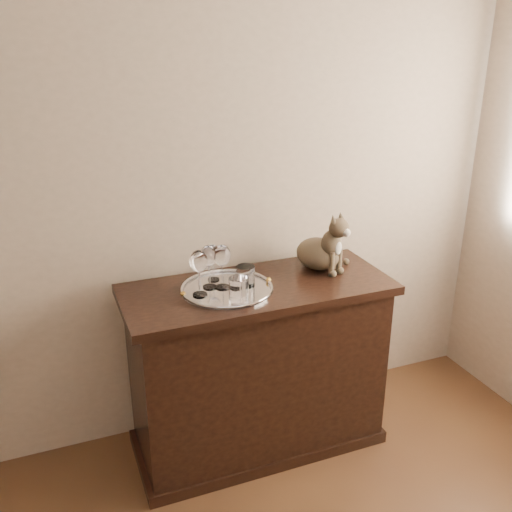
{
  "coord_description": "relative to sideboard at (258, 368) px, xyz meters",
  "views": [
    {
      "loc": [
        -0.25,
        -0.19,
        1.9
      ],
      "look_at": [
        0.6,
        1.95,
        0.99
      ],
      "focal_mm": 40.0,
      "sensor_mm": 36.0,
      "label": 1
    }
  ],
  "objects": [
    {
      "name": "wall_back",
      "position": [
        -0.6,
        0.31,
        0.93
      ],
      "size": [
        4.0,
        0.1,
        2.7
      ],
      "primitive_type": "cube",
      "color": "tan",
      "rests_on": "ground"
    },
    {
      "name": "wine_glass_b",
      "position": [
        -0.17,
        0.11,
        0.52
      ],
      "size": [
        0.06,
        0.06,
        0.17
      ],
      "primitive_type": null,
      "color": "white",
      "rests_on": "tray"
    },
    {
      "name": "wine_glass_c",
      "position": [
        -0.27,
        -0.02,
        0.53
      ],
      "size": [
        0.08,
        0.08,
        0.2
      ],
      "primitive_type": null,
      "color": "white",
      "rests_on": "tray"
    },
    {
      "name": "wine_glass_a",
      "position": [
        -0.21,
        0.04,
        0.53
      ],
      "size": [
        0.07,
        0.07,
        0.2
      ],
      "primitive_type": null,
      "color": "white",
      "rests_on": "tray"
    },
    {
      "name": "wine_glass_d",
      "position": [
        -0.16,
        0.02,
        0.53
      ],
      "size": [
        0.07,
        0.07,
        0.2
      ],
      "primitive_type": null,
      "color": "white",
      "rests_on": "tray"
    },
    {
      "name": "tumbler_c",
      "position": [
        -0.06,
        0.0,
        0.48
      ],
      "size": [
        0.08,
        0.08,
        0.09
      ],
      "primitive_type": "cylinder",
      "color": "silver",
      "rests_on": "tray"
    },
    {
      "name": "sideboard",
      "position": [
        0.0,
        0.0,
        0.0
      ],
      "size": [
        1.2,
        0.5,
        0.85
      ],
      "primitive_type": null,
      "color": "black",
      "rests_on": "ground"
    },
    {
      "name": "tray",
      "position": [
        -0.14,
        -0.0,
        0.43
      ],
      "size": [
        0.4,
        0.4,
        0.01
      ],
      "primitive_type": "cylinder",
      "color": "silver",
      "rests_on": "sideboard"
    },
    {
      "name": "cat",
      "position": [
        0.34,
        0.08,
        0.57
      ],
      "size": [
        0.37,
        0.36,
        0.29
      ],
      "primitive_type": null,
      "rotation": [
        0.0,
        0.0,
        0.4
      ],
      "color": "#4B3B2D",
      "rests_on": "sideboard"
    },
    {
      "name": "tumbler_b",
      "position": [
        -0.13,
        -0.11,
        0.48
      ],
      "size": [
        0.08,
        0.08,
        0.09
      ],
      "primitive_type": "cylinder",
      "color": "white",
      "rests_on": "tray"
    }
  ]
}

